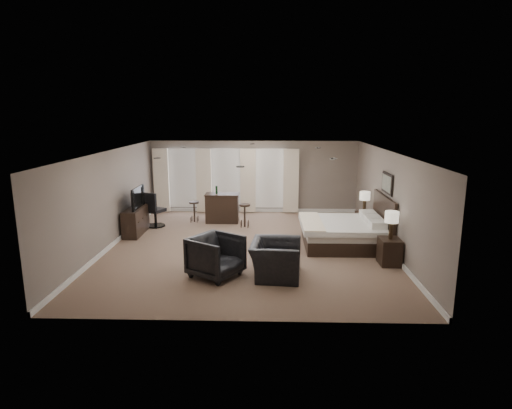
{
  "coord_description": "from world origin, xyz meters",
  "views": [
    {
      "loc": [
        0.55,
        -11.17,
        3.61
      ],
      "look_at": [
        0.2,
        0.4,
        1.1
      ],
      "focal_mm": 30.0,
      "sensor_mm": 36.0,
      "label": 1
    }
  ],
  "objects_px": {
    "lamp_far": "(365,202)",
    "armchair_near": "(276,253)",
    "nightstand_far": "(363,222)",
    "desk_chair": "(155,209)",
    "lamp_near": "(391,225)",
    "bar_stool_left": "(194,212)",
    "bar_stool_right": "(245,216)",
    "tv": "(135,206)",
    "nightstand_near": "(389,252)",
    "armchair_far": "(216,254)",
    "dresser": "(136,221)",
    "bar_counter": "(222,208)"
  },
  "relations": [
    {
      "from": "nightstand_near",
      "to": "armchair_far",
      "type": "xyz_separation_m",
      "value": [
        -4.09,
        -0.89,
        0.19
      ]
    },
    {
      "from": "dresser",
      "to": "tv",
      "type": "relative_size",
      "value": 1.23
    },
    {
      "from": "lamp_far",
      "to": "tv",
      "type": "height_order",
      "value": "lamp_far"
    },
    {
      "from": "lamp_far",
      "to": "armchair_near",
      "type": "bearing_deg",
      "value": -126.35
    },
    {
      "from": "nightstand_far",
      "to": "dresser",
      "type": "xyz_separation_m",
      "value": [
        -6.92,
        -0.46,
        0.1
      ]
    },
    {
      "from": "lamp_far",
      "to": "tv",
      "type": "xyz_separation_m",
      "value": [
        -6.92,
        -0.46,
        -0.06
      ]
    },
    {
      "from": "armchair_near",
      "to": "desk_chair",
      "type": "bearing_deg",
      "value": 47.93
    },
    {
      "from": "lamp_far",
      "to": "bar_counter",
      "type": "height_order",
      "value": "lamp_far"
    },
    {
      "from": "nightstand_far",
      "to": "armchair_near",
      "type": "bearing_deg",
      "value": -126.35
    },
    {
      "from": "bar_stool_right",
      "to": "lamp_far",
      "type": "bearing_deg",
      "value": -6.96
    },
    {
      "from": "lamp_far",
      "to": "nightstand_near",
      "type": "bearing_deg",
      "value": -90.0
    },
    {
      "from": "tv",
      "to": "bar_stool_right",
      "type": "distance_m",
      "value": 3.4
    },
    {
      "from": "bar_counter",
      "to": "bar_stool_left",
      "type": "xyz_separation_m",
      "value": [
        -0.94,
        0.02,
        -0.14
      ]
    },
    {
      "from": "nightstand_far",
      "to": "armchair_near",
      "type": "relative_size",
      "value": 0.49
    },
    {
      "from": "nightstand_near",
      "to": "lamp_far",
      "type": "height_order",
      "value": "lamp_far"
    },
    {
      "from": "lamp_far",
      "to": "armchair_near",
      "type": "distance_m",
      "value": 4.67
    },
    {
      "from": "armchair_far",
      "to": "desk_chair",
      "type": "xyz_separation_m",
      "value": [
        -2.46,
        4.18,
        0.06
      ]
    },
    {
      "from": "dresser",
      "to": "tv",
      "type": "height_order",
      "value": "tv"
    },
    {
      "from": "bar_counter",
      "to": "bar_stool_right",
      "type": "relative_size",
      "value": 1.51
    },
    {
      "from": "armchair_far",
      "to": "bar_counter",
      "type": "distance_m",
      "value": 4.82
    },
    {
      "from": "nightstand_far",
      "to": "lamp_far",
      "type": "xyz_separation_m",
      "value": [
        0.0,
        0.0,
        0.63
      ]
    },
    {
      "from": "lamp_far",
      "to": "bar_stool_left",
      "type": "distance_m",
      "value": 5.53
    },
    {
      "from": "bar_stool_left",
      "to": "bar_stool_right",
      "type": "distance_m",
      "value": 1.82
    },
    {
      "from": "bar_counter",
      "to": "armchair_far",
      "type": "bearing_deg",
      "value": -85.54
    },
    {
      "from": "nightstand_far",
      "to": "bar_stool_left",
      "type": "height_order",
      "value": "bar_stool_left"
    },
    {
      "from": "armchair_far",
      "to": "bar_stool_right",
      "type": "distance_m",
      "value": 4.26
    },
    {
      "from": "lamp_near",
      "to": "bar_stool_right",
      "type": "distance_m",
      "value": 5.01
    },
    {
      "from": "lamp_near",
      "to": "dresser",
      "type": "relative_size",
      "value": 0.49
    },
    {
      "from": "nightstand_far",
      "to": "armchair_far",
      "type": "height_order",
      "value": "armchair_far"
    },
    {
      "from": "bar_stool_left",
      "to": "armchair_near",
      "type": "bearing_deg",
      "value": -61.05
    },
    {
      "from": "nightstand_far",
      "to": "desk_chair",
      "type": "height_order",
      "value": "desk_chair"
    },
    {
      "from": "tv",
      "to": "armchair_far",
      "type": "distance_m",
      "value": 4.39
    },
    {
      "from": "armchair_near",
      "to": "bar_stool_right",
      "type": "height_order",
      "value": "armchair_near"
    },
    {
      "from": "lamp_far",
      "to": "armchair_far",
      "type": "relative_size",
      "value": 0.64
    },
    {
      "from": "lamp_far",
      "to": "armchair_far",
      "type": "bearing_deg",
      "value": -137.16
    },
    {
      "from": "lamp_near",
      "to": "bar_stool_left",
      "type": "height_order",
      "value": "lamp_near"
    },
    {
      "from": "lamp_near",
      "to": "bar_counter",
      "type": "bearing_deg",
      "value": 138.73
    },
    {
      "from": "nightstand_near",
      "to": "bar_stool_left",
      "type": "distance_m",
      "value": 6.69
    },
    {
      "from": "armchair_near",
      "to": "bar_stool_left",
      "type": "relative_size",
      "value": 1.78
    },
    {
      "from": "armchair_near",
      "to": "dresser",
      "type": "bearing_deg",
      "value": 57.11
    },
    {
      "from": "bar_stool_left",
      "to": "nightstand_far",
      "type": "bearing_deg",
      "value": -10.84
    },
    {
      "from": "nightstand_near",
      "to": "bar_stool_left",
      "type": "bearing_deg",
      "value": 143.94
    },
    {
      "from": "lamp_near",
      "to": "tv",
      "type": "distance_m",
      "value": 7.34
    },
    {
      "from": "nightstand_near",
      "to": "bar_stool_left",
      "type": "xyz_separation_m",
      "value": [
        -5.4,
        3.94,
        0.03
      ]
    },
    {
      "from": "dresser",
      "to": "bar_stool_left",
      "type": "relative_size",
      "value": 1.98
    },
    {
      "from": "nightstand_near",
      "to": "dresser",
      "type": "relative_size",
      "value": 0.47
    },
    {
      "from": "nightstand_far",
      "to": "bar_stool_left",
      "type": "bearing_deg",
      "value": 169.16
    },
    {
      "from": "nightstand_far",
      "to": "lamp_far",
      "type": "relative_size",
      "value": 0.92
    },
    {
      "from": "nightstand_near",
      "to": "lamp_far",
      "type": "relative_size",
      "value": 0.98
    },
    {
      "from": "lamp_far",
      "to": "dresser",
      "type": "relative_size",
      "value": 0.48
    }
  ]
}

